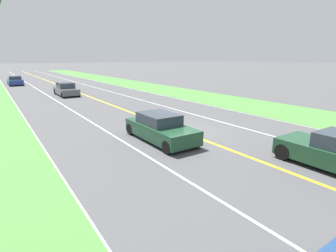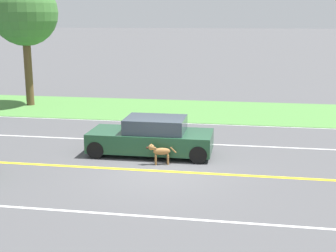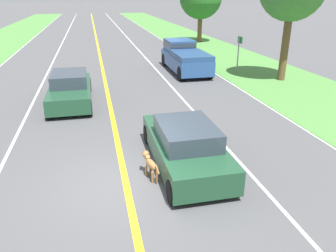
{
  "view_description": "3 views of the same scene",
  "coord_description": "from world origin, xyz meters",
  "px_view_note": "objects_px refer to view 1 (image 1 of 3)",
  "views": [
    {
      "loc": [
        8.6,
        11.27,
        4.06
      ],
      "look_at": [
        1.72,
        1.11,
        0.84
      ],
      "focal_mm": 28.0,
      "sensor_mm": 36.0,
      "label": 1
    },
    {
      "loc": [
        -14.03,
        -2.64,
        4.81
      ],
      "look_at": [
        1.31,
        -0.08,
        1.19
      ],
      "focal_mm": 50.0,
      "sensor_mm": 36.0,
      "label": 2
    },
    {
      "loc": [
        -0.59,
        -7.71,
        4.78
      ],
      "look_at": [
        1.46,
        1.22,
        1.03
      ],
      "focal_mm": 35.0,
      "sensor_mm": 36.0,
      "label": 3
    }
  ],
  "objects_px": {
    "ego_car": "(160,128)",
    "dog": "(173,126)",
    "car_trailing_near": "(66,90)",
    "car_trailing_mid": "(15,81)"
  },
  "relations": [
    {
      "from": "ego_car",
      "to": "dog",
      "type": "xyz_separation_m",
      "value": [
        -1.13,
        -0.48,
        -0.18
      ]
    },
    {
      "from": "car_trailing_mid",
      "to": "car_trailing_near",
      "type": "bearing_deg",
      "value": 102.68
    },
    {
      "from": "ego_car",
      "to": "car_trailing_near",
      "type": "xyz_separation_m",
      "value": [
        -0.08,
        -19.36,
        0.01
      ]
    },
    {
      "from": "car_trailing_near",
      "to": "ego_car",
      "type": "bearing_deg",
      "value": 89.75
    },
    {
      "from": "ego_car",
      "to": "car_trailing_mid",
      "type": "xyz_separation_m",
      "value": [
        3.52,
        -35.37,
        -0.0
      ]
    },
    {
      "from": "ego_car",
      "to": "dog",
      "type": "distance_m",
      "value": 1.24
    },
    {
      "from": "ego_car",
      "to": "dog",
      "type": "relative_size",
      "value": 4.33
    },
    {
      "from": "car_trailing_near",
      "to": "car_trailing_mid",
      "type": "height_order",
      "value": "car_trailing_near"
    },
    {
      "from": "dog",
      "to": "car_trailing_near",
      "type": "height_order",
      "value": "car_trailing_near"
    },
    {
      "from": "dog",
      "to": "car_trailing_mid",
      "type": "height_order",
      "value": "car_trailing_mid"
    }
  ]
}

